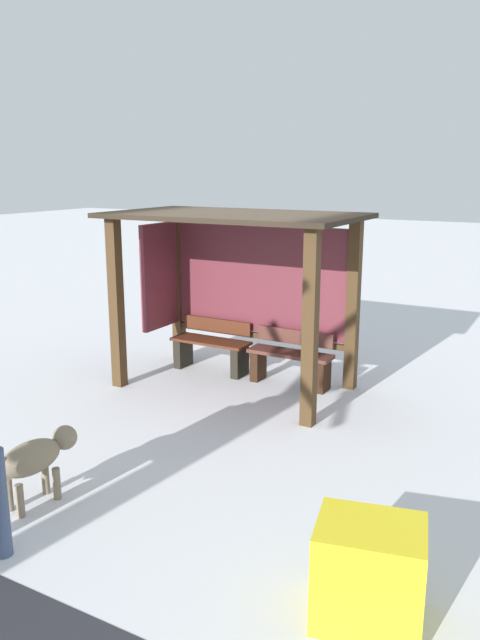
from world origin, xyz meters
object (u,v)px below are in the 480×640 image
object	(u,v)px
bus_shelter	(235,262)
bench_left_inside	(212,348)
grit_bin	(369,573)
dog	(37,457)
bench_center_inside	(291,359)

from	to	relation	value
bus_shelter	bench_left_inside	bearing A→B (deg)	159.34
grit_bin	bus_shelter	bearing A→B (deg)	129.74
bus_shelter	bench_left_inside	distance (m)	1.44
dog	grit_bin	world-z (taller)	grit_bin
bench_center_inside	grit_bin	size ratio (longest dim) A/B	1.69
bench_left_inside	grit_bin	size ratio (longest dim) A/B	1.69
bench_center_inside	dog	distance (m)	4.03
bench_left_inside	bench_center_inside	xyz separation A→B (m)	(1.28, -0.00, 0.01)
bench_center_inside	dog	size ratio (longest dim) A/B	1.27
dog	bench_center_inside	bearing A→B (deg)	80.66
bench_center_inside	grit_bin	xyz separation A→B (m)	(2.40, -4.00, -0.02)
bus_shelter	bench_left_inside	xyz separation A→B (m)	(-0.51, 0.19, -1.34)
grit_bin	bench_left_inside	bearing A→B (deg)	132.57
bench_left_inside	grit_bin	xyz separation A→B (m)	(3.68, -4.01, -0.00)
bench_center_inside	grit_bin	bearing A→B (deg)	-59.09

